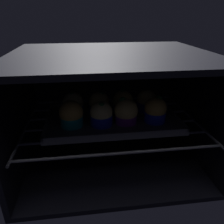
{
  "coord_description": "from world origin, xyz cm",
  "views": [
    {
      "loc": [
        -8.41,
        -42.81,
        46.06
      ],
      "look_at": [
        0.0,
        20.78,
        17.11
      ],
      "focal_mm": 35.38,
      "sensor_mm": 36.0,
      "label": 1
    }
  ],
  "objects_px": {
    "muffin_row0_col1": "(101,114)",
    "muffin_row1_col3": "(146,101)",
    "muffin_row0_col3": "(155,111)",
    "muffin_row1_col0": "(73,105)",
    "muffin_row0_col2": "(126,112)",
    "baking_tray": "(112,119)",
    "muffin_row1_col1": "(99,104)",
    "muffin_row0_col0": "(71,115)",
    "muffin_row1_col2": "(123,102)"
  },
  "relations": [
    {
      "from": "muffin_row0_col0",
      "to": "muffin_row1_col1",
      "type": "bearing_deg",
      "value": 43.66
    },
    {
      "from": "muffin_row0_col3",
      "to": "muffin_row1_col3",
      "type": "relative_size",
      "value": 1.12
    },
    {
      "from": "muffin_row1_col1",
      "to": "muffin_row1_col2",
      "type": "distance_m",
      "value": 0.08
    },
    {
      "from": "baking_tray",
      "to": "muffin_row0_col0",
      "type": "xyz_separation_m",
      "value": [
        -0.13,
        -0.04,
        0.04
      ]
    },
    {
      "from": "muffin_row1_col2",
      "to": "muffin_row0_col2",
      "type": "bearing_deg",
      "value": -93.01
    },
    {
      "from": "muffin_row0_col3",
      "to": "muffin_row1_col2",
      "type": "xyz_separation_m",
      "value": [
        -0.09,
        0.08,
        -0.0
      ]
    },
    {
      "from": "muffin_row0_col3",
      "to": "muffin_row1_col1",
      "type": "distance_m",
      "value": 0.19
    },
    {
      "from": "muffin_row0_col2",
      "to": "muffin_row1_col2",
      "type": "xyz_separation_m",
      "value": [
        0.0,
        0.08,
        0.0
      ]
    },
    {
      "from": "muffin_row0_col1",
      "to": "muffin_row1_col1",
      "type": "distance_m",
      "value": 0.09
    },
    {
      "from": "muffin_row1_col1",
      "to": "baking_tray",
      "type": "bearing_deg",
      "value": -50.18
    },
    {
      "from": "muffin_row0_col1",
      "to": "muffin_row1_col3",
      "type": "height_order",
      "value": "muffin_row0_col1"
    },
    {
      "from": "muffin_row0_col0",
      "to": "muffin_row1_col2",
      "type": "relative_size",
      "value": 0.99
    },
    {
      "from": "muffin_row1_col0",
      "to": "baking_tray",
      "type": "bearing_deg",
      "value": -20.11
    },
    {
      "from": "baking_tray",
      "to": "muffin_row1_col0",
      "type": "xyz_separation_m",
      "value": [
        -0.12,
        0.04,
        0.04
      ]
    },
    {
      "from": "muffin_row0_col1",
      "to": "muffin_row1_col0",
      "type": "relative_size",
      "value": 0.98
    },
    {
      "from": "baking_tray",
      "to": "muffin_row1_col1",
      "type": "height_order",
      "value": "muffin_row1_col1"
    },
    {
      "from": "muffin_row0_col2",
      "to": "muffin_row1_col2",
      "type": "distance_m",
      "value": 0.08
    },
    {
      "from": "muffin_row0_col1",
      "to": "muffin_row0_col0",
      "type": "bearing_deg",
      "value": 176.67
    },
    {
      "from": "muffin_row0_col3",
      "to": "muffin_row1_col0",
      "type": "bearing_deg",
      "value": 160.86
    },
    {
      "from": "baking_tray",
      "to": "muffin_row1_col1",
      "type": "bearing_deg",
      "value": 129.82
    },
    {
      "from": "muffin_row0_col2",
      "to": "muffin_row1_col3",
      "type": "bearing_deg",
      "value": 43.42
    },
    {
      "from": "muffin_row0_col2",
      "to": "muffin_row1_col0",
      "type": "xyz_separation_m",
      "value": [
        -0.16,
        0.08,
        -0.0
      ]
    },
    {
      "from": "muffin_row0_col0",
      "to": "muffin_row1_col0",
      "type": "bearing_deg",
      "value": 88.01
    },
    {
      "from": "muffin_row1_col2",
      "to": "muffin_row0_col3",
      "type": "bearing_deg",
      "value": -43.09
    },
    {
      "from": "muffin_row1_col2",
      "to": "muffin_row1_col3",
      "type": "bearing_deg",
      "value": 2.84
    },
    {
      "from": "muffin_row0_col2",
      "to": "muffin_row1_col0",
      "type": "bearing_deg",
      "value": 152.29
    },
    {
      "from": "muffin_row0_col3",
      "to": "muffin_row0_col1",
      "type": "bearing_deg",
      "value": -179.33
    },
    {
      "from": "muffin_row1_col0",
      "to": "muffin_row0_col2",
      "type": "bearing_deg",
      "value": -27.71
    },
    {
      "from": "muffin_row1_col3",
      "to": "muffin_row1_col1",
      "type": "bearing_deg",
      "value": 179.44
    },
    {
      "from": "muffin_row0_col0",
      "to": "muffin_row1_col3",
      "type": "xyz_separation_m",
      "value": [
        0.25,
        0.08,
        -0.0
      ]
    },
    {
      "from": "baking_tray",
      "to": "muffin_row0_col0",
      "type": "relative_size",
      "value": 5.24
    },
    {
      "from": "muffin_row1_col1",
      "to": "muffin_row1_col2",
      "type": "xyz_separation_m",
      "value": [
        0.08,
        -0.01,
        0.0
      ]
    },
    {
      "from": "baking_tray",
      "to": "muffin_row0_col0",
      "type": "height_order",
      "value": "muffin_row0_col0"
    },
    {
      "from": "muffin_row0_col3",
      "to": "muffin_row1_col3",
      "type": "bearing_deg",
      "value": 92.77
    },
    {
      "from": "muffin_row1_col1",
      "to": "muffin_row0_col3",
      "type": "bearing_deg",
      "value": -27.71
    },
    {
      "from": "muffin_row0_col1",
      "to": "muffin_row1_col1",
      "type": "height_order",
      "value": "same"
    },
    {
      "from": "muffin_row0_col0",
      "to": "muffin_row0_col1",
      "type": "height_order",
      "value": "muffin_row0_col0"
    },
    {
      "from": "baking_tray",
      "to": "muffin_row1_col2",
      "type": "height_order",
      "value": "muffin_row1_col2"
    },
    {
      "from": "muffin_row0_col2",
      "to": "muffin_row1_col1",
      "type": "xyz_separation_m",
      "value": [
        -0.07,
        0.08,
        -0.0
      ]
    },
    {
      "from": "muffin_row0_col0",
      "to": "muffin_row1_col3",
      "type": "relative_size",
      "value": 1.08
    },
    {
      "from": "muffin_row0_col3",
      "to": "muffin_row0_col2",
      "type": "bearing_deg",
      "value": 178.01
    },
    {
      "from": "muffin_row0_col3",
      "to": "muffin_row0_col0",
      "type": "bearing_deg",
      "value": 179.28
    },
    {
      "from": "muffin_row0_col3",
      "to": "muffin_row1_col0",
      "type": "xyz_separation_m",
      "value": [
        -0.25,
        0.09,
        -0.0
      ]
    },
    {
      "from": "baking_tray",
      "to": "muffin_row0_col0",
      "type": "distance_m",
      "value": 0.14
    },
    {
      "from": "muffin_row0_col1",
      "to": "muffin_row1_col3",
      "type": "distance_m",
      "value": 0.18
    },
    {
      "from": "muffin_row0_col2",
      "to": "muffin_row0_col3",
      "type": "distance_m",
      "value": 0.09
    },
    {
      "from": "muffin_row1_col1",
      "to": "muffin_row0_col1",
      "type": "bearing_deg",
      "value": -90.14
    },
    {
      "from": "muffin_row0_col0",
      "to": "muffin_row1_col2",
      "type": "xyz_separation_m",
      "value": [
        0.17,
        0.08,
        -0.0
      ]
    },
    {
      "from": "muffin_row0_col1",
      "to": "muffin_row1_col0",
      "type": "height_order",
      "value": "muffin_row1_col0"
    },
    {
      "from": "muffin_row0_col0",
      "to": "muffin_row1_col3",
      "type": "bearing_deg",
      "value": 18.26
    }
  ]
}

